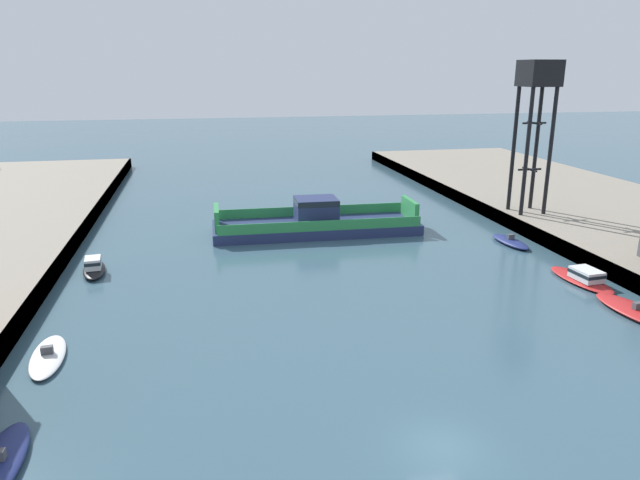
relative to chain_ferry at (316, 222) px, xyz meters
The scene contains 8 objects.
ground_plane 38.81m from the chain_ferry, 92.29° to the right, with size 400.00×400.00×0.00m, color #385666.
chain_ferry is the anchor object (origin of this frame).
moored_boat_near_left 27.79m from the chain_ferry, 46.61° to the right, with size 3.09×7.37×1.33m.
moored_boat_near_right 23.84m from the chain_ferry, 157.22° to the right, with size 2.45×5.60×1.53m.
moored_boat_mid_right 32.95m from the chain_ferry, 55.20° to the right, with size 3.48×8.05×1.04m.
moored_boat_far_left 20.69m from the chain_ferry, 24.42° to the right, with size 2.38×5.97×1.08m.
moored_boat_far_right 33.80m from the chain_ferry, 131.07° to the right, with size 2.50×6.31×0.89m.
crane_tower 28.30m from the chain_ferry, ahead, with size 3.70×3.70×16.88m.
Camera 1 is at (-10.57, -22.19, 17.45)m, focal length 32.59 mm.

